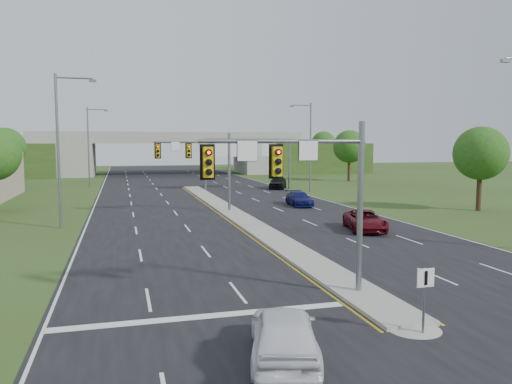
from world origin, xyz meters
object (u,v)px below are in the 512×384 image
object	(u,v)px
signal_mast_far	(204,159)
car_white	(284,334)
signal_mast_near	(308,180)
car_far_c	(278,182)
overpass	(170,156)
car_far_b	(299,199)
car_far_a	(365,220)
sign_gantry	(247,150)
keep_right_sign	(425,289)

from	to	relation	value
signal_mast_far	car_white	xyz separation A→B (m)	(-2.64, -30.07, -3.91)
signal_mast_near	car_far_c	size ratio (longest dim) A/B	1.41
overpass	car_far_b	size ratio (longest dim) A/B	17.13
car_far_b	car_white	bearing A→B (deg)	-107.27
signal_mast_near	car_far_a	size ratio (longest dim) A/B	1.39
car_far_b	car_far_c	bearing A→B (deg)	82.50
signal_mast_near	car_far_b	bearing A→B (deg)	70.49
overpass	sign_gantry	bearing A→B (deg)	-79.21
signal_mast_near	keep_right_sign	size ratio (longest dim) A/B	3.18
signal_mast_near	signal_mast_far	size ratio (longest dim) A/B	1.00
signal_mast_far	keep_right_sign	xyz separation A→B (m)	(2.26, -29.45, -3.21)
signal_mast_near	car_white	size ratio (longest dim) A/B	1.51
car_white	car_far_a	world-z (taller)	car_white
car_white	car_far_a	xyz separation A→B (m)	(12.11, 18.48, -0.09)
car_far_a	car_white	bearing A→B (deg)	-109.31
signal_mast_near	car_white	bearing A→B (deg)	-117.45
car_white	sign_gantry	bearing A→B (deg)	-87.78
signal_mast_far	keep_right_sign	bearing A→B (deg)	-85.61
overpass	car_far_c	distance (m)	36.43
signal_mast_near	car_white	xyz separation A→B (m)	(-2.64, -5.07, -3.91)
keep_right_sign	car_far_b	bearing A→B (deg)	76.80
keep_right_sign	car_white	xyz separation A→B (m)	(-4.90, -0.62, -0.70)
keep_right_sign	car_white	distance (m)	4.99
signal_mast_far	sign_gantry	size ratio (longest dim) A/B	0.60
signal_mast_far	car_far_b	size ratio (longest dim) A/B	1.50
keep_right_sign	signal_mast_far	bearing A→B (deg)	94.39
keep_right_sign	sign_gantry	bearing A→B (deg)	82.30
car_far_a	car_far_c	bearing A→B (deg)	97.19
car_far_b	car_far_c	xyz separation A→B (m)	(3.48, 17.83, 0.17)
signal_mast_far	signal_mast_near	bearing A→B (deg)	-90.00
signal_mast_near	sign_gantry	distance (m)	45.88
car_far_c	signal_mast_far	bearing A→B (deg)	-98.34
signal_mast_far	keep_right_sign	distance (m)	29.71
signal_mast_near	car_far_c	bearing A→B (deg)	73.73
car_far_b	overpass	bearing A→B (deg)	101.69
car_far_a	car_far_c	distance (m)	32.27
signal_mast_far	car_far_c	world-z (taller)	signal_mast_far
keep_right_sign	sign_gantry	world-z (taller)	sign_gantry
car_white	keep_right_sign	bearing A→B (deg)	-157.52
signal_mast_far	car_far_c	xyz separation A→B (m)	(13.26, 20.45, -3.86)
car_far_b	keep_right_sign	bearing A→B (deg)	-99.66
signal_mast_near	keep_right_sign	distance (m)	5.94
sign_gantry	overpass	xyz separation A→B (m)	(-6.68, 35.08, -1.69)
keep_right_sign	sign_gantry	size ratio (longest dim) A/B	0.19
overpass	car_white	world-z (taller)	overpass
car_white	car_far_b	size ratio (longest dim) A/B	0.99
signal_mast_near	overpass	distance (m)	80.11
keep_right_sign	overpass	bearing A→B (deg)	90.00
signal_mast_near	car_far_b	distance (m)	29.57
keep_right_sign	sign_gantry	xyz separation A→B (m)	(6.68, 49.45, 3.72)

